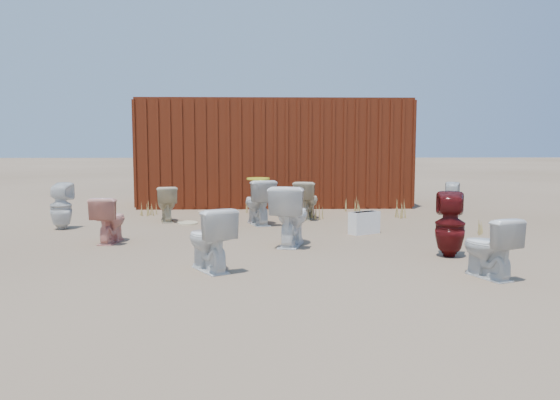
{
  "coord_description": "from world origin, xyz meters",
  "views": [
    {
      "loc": [
        -0.25,
        -7.73,
        1.4
      ],
      "look_at": [
        0.0,
        0.6,
        0.55
      ],
      "focal_mm": 35.0,
      "sensor_mm": 36.0,
      "label": 1
    }
  ],
  "objects_px": {
    "shipping_container": "(274,153)",
    "toilet_front_a": "(209,239)",
    "toilet_back_a": "(61,206)",
    "toilet_back_yellowlid": "(258,202)",
    "toilet_front_c": "(290,215)",
    "toilet_front_maroon": "(450,225)",
    "toilet_back_beige_left": "(166,204)",
    "loose_tank": "(364,223)",
    "toilet_back_e": "(452,199)",
    "toilet_back_beige_right": "(307,200)",
    "toilet_front_e": "(489,247)",
    "toilet_front_pink": "(110,220)"
  },
  "relations": [
    {
      "from": "toilet_back_a",
      "to": "toilet_front_pink",
      "type": "bearing_deg",
      "value": 136.28
    },
    {
      "from": "toilet_front_a",
      "to": "toilet_front_c",
      "type": "bearing_deg",
      "value": -153.75
    },
    {
      "from": "toilet_front_pink",
      "to": "toilet_back_beige_left",
      "type": "bearing_deg",
      "value": -95.69
    },
    {
      "from": "toilet_front_c",
      "to": "toilet_front_e",
      "type": "bearing_deg",
      "value": 150.31
    },
    {
      "from": "toilet_front_a",
      "to": "toilet_front_pink",
      "type": "xyz_separation_m",
      "value": [
        -1.59,
        1.79,
        -0.02
      ]
    },
    {
      "from": "toilet_front_e",
      "to": "toilet_back_a",
      "type": "relative_size",
      "value": 0.84
    },
    {
      "from": "shipping_container",
      "to": "toilet_back_beige_left",
      "type": "distance_m",
      "value": 3.73
    },
    {
      "from": "toilet_front_pink",
      "to": "toilet_back_beige_left",
      "type": "relative_size",
      "value": 1.02
    },
    {
      "from": "shipping_container",
      "to": "toilet_front_a",
      "type": "distance_m",
      "value": 7.04
    },
    {
      "from": "shipping_container",
      "to": "toilet_back_e",
      "type": "xyz_separation_m",
      "value": [
        3.41,
        -2.47,
        -0.86
      ]
    },
    {
      "from": "toilet_front_a",
      "to": "toilet_back_e",
      "type": "xyz_separation_m",
      "value": [
        4.27,
        4.47,
        -0.02
      ]
    },
    {
      "from": "toilet_front_maroon",
      "to": "toilet_back_yellowlid",
      "type": "distance_m",
      "value": 3.72
    },
    {
      "from": "toilet_front_maroon",
      "to": "shipping_container",
      "type": "bearing_deg",
      "value": -56.06
    },
    {
      "from": "toilet_front_e",
      "to": "toilet_back_yellowlid",
      "type": "height_order",
      "value": "toilet_back_yellowlid"
    },
    {
      "from": "toilet_front_a",
      "to": "toilet_front_e",
      "type": "bearing_deg",
      "value": 141.38
    },
    {
      "from": "toilet_front_c",
      "to": "toilet_back_yellowlid",
      "type": "relative_size",
      "value": 1.06
    },
    {
      "from": "toilet_front_a",
      "to": "toilet_back_beige_left",
      "type": "bearing_deg",
      "value": -104.17
    },
    {
      "from": "toilet_back_e",
      "to": "toilet_back_yellowlid",
      "type": "bearing_deg",
      "value": 37.59
    },
    {
      "from": "toilet_back_e",
      "to": "toilet_front_a",
      "type": "bearing_deg",
      "value": 69.41
    },
    {
      "from": "toilet_front_c",
      "to": "toilet_back_beige_right",
      "type": "relative_size",
      "value": 1.17
    },
    {
      "from": "toilet_back_beige_right",
      "to": "toilet_back_yellowlid",
      "type": "xyz_separation_m",
      "value": [
        -0.91,
        -0.68,
        0.04
      ]
    },
    {
      "from": "toilet_back_beige_left",
      "to": "loose_tank",
      "type": "relative_size",
      "value": 1.3
    },
    {
      "from": "toilet_front_e",
      "to": "toilet_back_beige_right",
      "type": "relative_size",
      "value": 0.91
    },
    {
      "from": "toilet_front_maroon",
      "to": "toilet_back_a",
      "type": "xyz_separation_m",
      "value": [
        -5.67,
        2.39,
        -0.02
      ]
    },
    {
      "from": "shipping_container",
      "to": "loose_tank",
      "type": "height_order",
      "value": "shipping_container"
    },
    {
      "from": "loose_tank",
      "to": "toilet_back_yellowlid",
      "type": "bearing_deg",
      "value": 116.19
    },
    {
      "from": "toilet_back_beige_right",
      "to": "toilet_back_e",
      "type": "height_order",
      "value": "toilet_back_beige_right"
    },
    {
      "from": "toilet_front_a",
      "to": "toilet_back_beige_left",
      "type": "relative_size",
      "value": 1.1
    },
    {
      "from": "toilet_front_e",
      "to": "toilet_back_beige_right",
      "type": "distance_m",
      "value": 4.85
    },
    {
      "from": "toilet_front_a",
      "to": "toilet_front_pink",
      "type": "distance_m",
      "value": 2.39
    },
    {
      "from": "shipping_container",
      "to": "toilet_back_yellowlid",
      "type": "bearing_deg",
      "value": -95.76
    },
    {
      "from": "toilet_back_a",
      "to": "toilet_back_yellowlid",
      "type": "height_order",
      "value": "toilet_back_yellowlid"
    },
    {
      "from": "toilet_front_e",
      "to": "toilet_back_a",
      "type": "distance_m",
      "value": 6.69
    },
    {
      "from": "toilet_front_a",
      "to": "toilet_back_beige_right",
      "type": "distance_m",
      "value": 4.41
    },
    {
      "from": "toilet_front_a",
      "to": "shipping_container",
      "type": "bearing_deg",
      "value": -127.73
    },
    {
      "from": "toilet_front_c",
      "to": "toilet_front_a",
      "type": "bearing_deg",
      "value": 71.1
    },
    {
      "from": "toilet_front_pink",
      "to": "toilet_front_maroon",
      "type": "bearing_deg",
      "value": 171.69
    },
    {
      "from": "toilet_back_beige_left",
      "to": "loose_tank",
      "type": "distance_m",
      "value": 3.67
    },
    {
      "from": "toilet_front_maroon",
      "to": "toilet_front_c",
      "type": "bearing_deg",
      "value": -7.47
    },
    {
      "from": "toilet_back_yellowlid",
      "to": "toilet_front_c",
      "type": "bearing_deg",
      "value": 84.85
    },
    {
      "from": "toilet_back_beige_right",
      "to": "toilet_front_c",
      "type": "bearing_deg",
      "value": 97.5
    },
    {
      "from": "toilet_front_a",
      "to": "toilet_front_pink",
      "type": "bearing_deg",
      "value": -78.96
    },
    {
      "from": "shipping_container",
      "to": "toilet_front_maroon",
      "type": "bearing_deg",
      "value": -71.72
    },
    {
      "from": "shipping_container",
      "to": "toilet_front_maroon",
      "type": "distance_m",
      "value": 6.65
    },
    {
      "from": "shipping_container",
      "to": "loose_tank",
      "type": "xyz_separation_m",
      "value": [
        1.33,
        -4.49,
        -1.02
      ]
    },
    {
      "from": "toilet_front_c",
      "to": "toilet_front_e",
      "type": "xyz_separation_m",
      "value": [
        1.99,
        -1.92,
        -0.1
      ]
    },
    {
      "from": "toilet_back_a",
      "to": "shipping_container",
      "type": "bearing_deg",
      "value": -128.68
    },
    {
      "from": "toilet_back_e",
      "to": "loose_tank",
      "type": "distance_m",
      "value": 2.9
    },
    {
      "from": "toilet_front_c",
      "to": "loose_tank",
      "type": "distance_m",
      "value": 1.56
    },
    {
      "from": "toilet_back_a",
      "to": "toilet_back_beige_right",
      "type": "relative_size",
      "value": 1.07
    }
  ]
}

